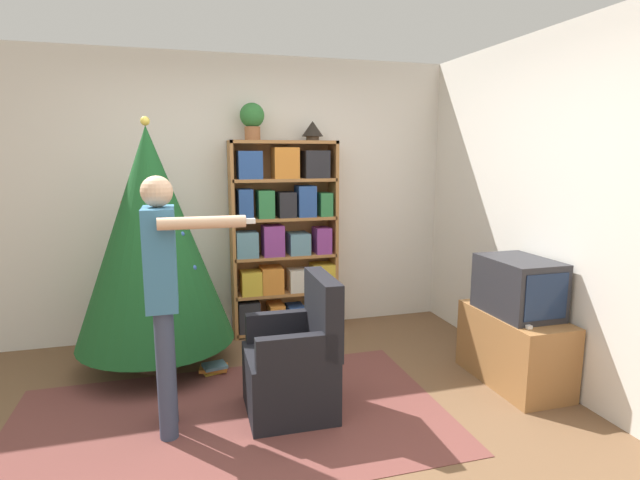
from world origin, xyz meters
name	(u,v)px	position (x,y,z in m)	size (l,w,h in m)	color
ground_plane	(287,436)	(0.00, 0.00, 0.00)	(14.00, 14.00, 0.00)	brown
wall_back	(240,197)	(0.00, 2.03, 1.30)	(8.00, 0.10, 2.60)	silver
wall_right	(585,214)	(2.08, 0.00, 1.30)	(0.10, 8.00, 2.60)	silver
area_rug	(232,420)	(-0.31, 0.28, 0.00)	(2.79, 1.63, 0.01)	brown
bookshelf	(285,240)	(0.38, 1.82, 0.90)	(1.00, 0.26, 1.83)	#A8703D
tv_stand	(514,348)	(1.79, 0.26, 0.27)	(0.44, 0.86, 0.54)	#996638
television	(518,286)	(1.79, 0.26, 0.75)	(0.41, 0.59, 0.41)	#28282D
game_remote	(524,325)	(1.66, 0.00, 0.55)	(0.04, 0.12, 0.02)	white
christmas_tree	(152,237)	(-0.78, 1.31, 1.06)	(1.22, 1.22, 1.98)	#4C3323
armchair	(295,365)	(0.12, 0.29, 0.32)	(0.58, 0.57, 0.92)	black
standing_person	(164,285)	(-0.68, 0.27, 0.93)	(0.63, 0.47, 1.58)	#38425B
potted_plant	(252,119)	(0.10, 1.82, 2.02)	(0.22, 0.22, 0.33)	#935B38
table_lamp	(313,130)	(0.66, 1.82, 1.93)	(0.20, 0.20, 0.18)	#473828
book_pile_near_tree	(214,368)	(-0.36, 1.05, 0.04)	(0.23, 0.19, 0.07)	gold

